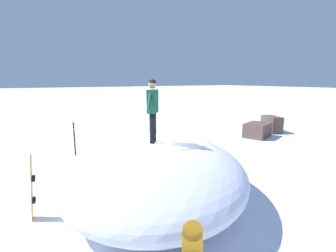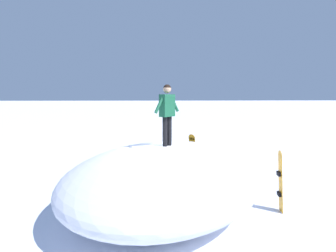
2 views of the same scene
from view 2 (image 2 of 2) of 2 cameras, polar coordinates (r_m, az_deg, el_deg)
ground at (r=7.95m, az=0.28°, el=-17.39°), size 240.00×240.00×0.00m
snow_mound at (r=7.79m, az=-0.68°, el=-10.91°), size 7.78×8.35×1.77m
snowboarder_standing at (r=7.55m, az=-0.19°, el=3.71°), size 0.77×0.84×1.78m
snowboard_primary_upright at (r=8.02m, az=23.21°, el=-10.82°), size 0.19×0.29×1.75m
snowboard_secondary_upright at (r=11.54m, az=5.48°, el=-5.39°), size 0.49×0.52×1.57m
backpack_near at (r=10.90m, az=5.57°, el=-9.31°), size 0.23×0.58×0.44m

